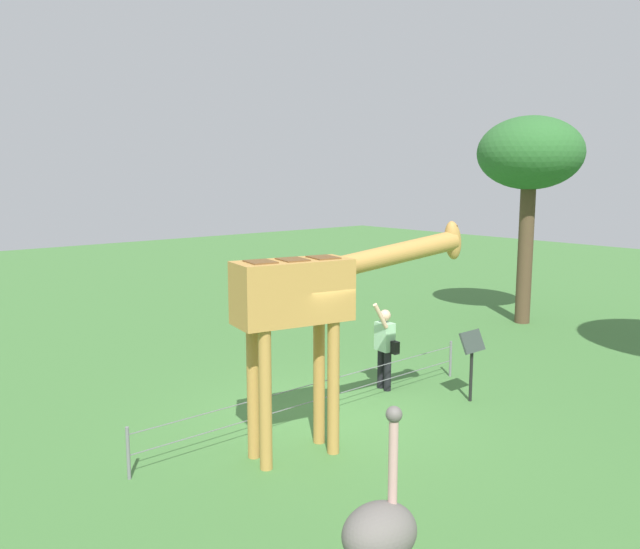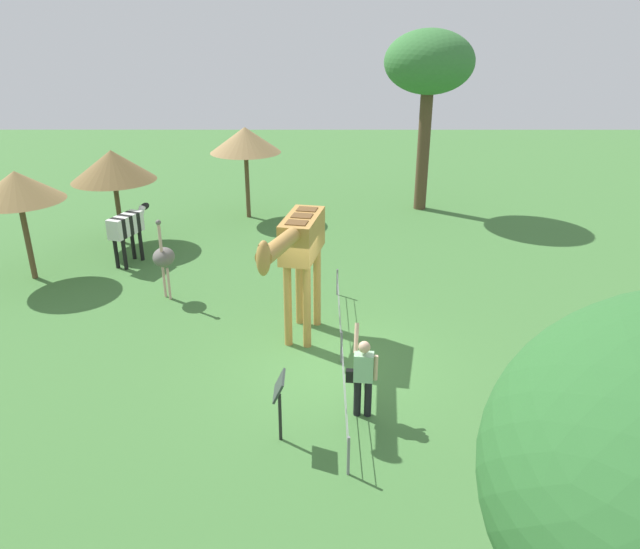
{
  "view_description": "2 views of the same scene",
  "coord_description": "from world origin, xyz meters",
  "px_view_note": "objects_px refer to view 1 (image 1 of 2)",
  "views": [
    {
      "loc": [
        -6.92,
        -7.86,
        4.14
      ],
      "look_at": [
        0.37,
        0.66,
        2.4
      ],
      "focal_mm": 36.21,
      "sensor_mm": 36.0,
      "label": 1
    },
    {
      "loc": [
        11.3,
        -0.29,
        6.91
      ],
      "look_at": [
        -0.32,
        -0.3,
        1.96
      ],
      "focal_mm": 33.65,
      "sensor_mm": 36.0,
      "label": 2
    }
  ],
  "objects_px": {
    "visitor": "(385,344)",
    "ostrich": "(380,533)",
    "tree_northeast": "(530,157)",
    "giraffe": "(314,299)",
    "info_sign": "(472,351)"
  },
  "relations": [
    {
      "from": "visitor",
      "to": "info_sign",
      "type": "bearing_deg",
      "value": -63.81
    },
    {
      "from": "giraffe",
      "to": "tree_northeast",
      "type": "relative_size",
      "value": 0.7
    },
    {
      "from": "visitor",
      "to": "ostrich",
      "type": "bearing_deg",
      "value": -136.59
    },
    {
      "from": "giraffe",
      "to": "visitor",
      "type": "relative_size",
      "value": 2.25
    },
    {
      "from": "ostrich",
      "to": "info_sign",
      "type": "relative_size",
      "value": 1.7
    },
    {
      "from": "tree_northeast",
      "to": "giraffe",
      "type": "bearing_deg",
      "value": -164.78
    },
    {
      "from": "giraffe",
      "to": "ostrich",
      "type": "height_order",
      "value": "giraffe"
    },
    {
      "from": "visitor",
      "to": "tree_northeast",
      "type": "distance_m",
      "value": 8.15
    },
    {
      "from": "giraffe",
      "to": "info_sign",
      "type": "height_order",
      "value": "giraffe"
    },
    {
      "from": "visitor",
      "to": "giraffe",
      "type": "bearing_deg",
      "value": -156.08
    },
    {
      "from": "ostrich",
      "to": "tree_northeast",
      "type": "height_order",
      "value": "tree_northeast"
    },
    {
      "from": "giraffe",
      "to": "info_sign",
      "type": "relative_size",
      "value": 3.02
    },
    {
      "from": "ostrich",
      "to": "tree_northeast",
      "type": "bearing_deg",
      "value": 27.3
    },
    {
      "from": "ostrich",
      "to": "info_sign",
      "type": "xyz_separation_m",
      "value": [
        5.9,
        3.4,
        -0.23
      ]
    },
    {
      "from": "giraffe",
      "to": "ostrich",
      "type": "relative_size",
      "value": 1.77
    }
  ]
}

